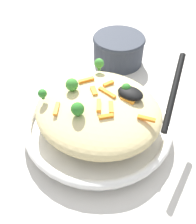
% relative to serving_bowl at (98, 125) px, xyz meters
% --- Properties ---
extents(ground_plane, '(2.40, 2.40, 0.00)m').
position_rel_serving_bowl_xyz_m(ground_plane, '(0.00, 0.00, -0.02)').
color(ground_plane, beige).
extents(serving_bowl, '(0.33, 0.33, 0.04)m').
position_rel_serving_bowl_xyz_m(serving_bowl, '(0.00, 0.00, 0.00)').
color(serving_bowl, white).
rests_on(serving_bowl, ground_plane).
extents(pasta_mound, '(0.28, 0.26, 0.07)m').
position_rel_serving_bowl_xyz_m(pasta_mound, '(0.00, 0.00, 0.05)').
color(pasta_mound, '#DBC689').
rests_on(pasta_mound, serving_bowl).
extents(carrot_piece_0, '(0.03, 0.03, 0.01)m').
position_rel_serving_bowl_xyz_m(carrot_piece_0, '(0.02, -0.01, 0.09)').
color(carrot_piece_0, orange).
rests_on(carrot_piece_0, pasta_mound).
extents(carrot_piece_1, '(0.02, 0.03, 0.01)m').
position_rel_serving_bowl_xyz_m(carrot_piece_1, '(0.01, -0.05, 0.08)').
color(carrot_piece_1, orange).
rests_on(carrot_piece_1, pasta_mound).
extents(carrot_piece_2, '(0.03, 0.03, 0.01)m').
position_rel_serving_bowl_xyz_m(carrot_piece_2, '(0.05, -0.03, 0.08)').
color(carrot_piece_2, orange).
rests_on(carrot_piece_2, pasta_mound).
extents(carrot_piece_3, '(0.02, 0.03, 0.01)m').
position_rel_serving_bowl_xyz_m(carrot_piece_3, '(-0.02, 0.02, 0.09)').
color(carrot_piece_3, orange).
rests_on(carrot_piece_3, pasta_mound).
extents(carrot_piece_4, '(0.02, 0.03, 0.01)m').
position_rel_serving_bowl_xyz_m(carrot_piece_4, '(0.05, 0.07, 0.08)').
color(carrot_piece_4, orange).
rests_on(carrot_piece_4, pasta_mound).
extents(carrot_piece_5, '(0.04, 0.02, 0.01)m').
position_rel_serving_bowl_xyz_m(carrot_piece_5, '(-0.01, -0.02, 0.08)').
color(carrot_piece_5, orange).
rests_on(carrot_piece_5, pasta_mound).
extents(carrot_piece_6, '(0.04, 0.02, 0.01)m').
position_rel_serving_bowl_xyz_m(carrot_piece_6, '(-0.11, -0.01, 0.08)').
color(carrot_piece_6, orange).
rests_on(carrot_piece_6, pasta_mound).
extents(carrot_piece_7, '(0.03, 0.03, 0.01)m').
position_rel_serving_bowl_xyz_m(carrot_piece_7, '(-0.04, 0.01, 0.08)').
color(carrot_piece_7, orange).
rests_on(carrot_piece_7, pasta_mound).
extents(carrot_piece_8, '(0.03, 0.03, 0.01)m').
position_rel_serving_bowl_xyz_m(carrot_piece_8, '(-0.04, 0.04, 0.08)').
color(carrot_piece_8, orange).
rests_on(carrot_piece_8, pasta_mound).
extents(carrot_piece_9, '(0.03, 0.01, 0.01)m').
position_rel_serving_bowl_xyz_m(carrot_piece_9, '(-0.05, -0.03, 0.08)').
color(carrot_piece_9, orange).
rests_on(carrot_piece_9, pasta_mound).
extents(broccoli_floret_0, '(0.02, 0.02, 0.02)m').
position_rel_serving_bowl_xyz_m(broccoli_floret_0, '(0.10, 0.06, 0.09)').
color(broccoli_floret_0, '#296820').
rests_on(broccoli_floret_0, pasta_mound).
extents(broccoli_floret_1, '(0.03, 0.03, 0.03)m').
position_rel_serving_bowl_xyz_m(broccoli_floret_1, '(0.01, 0.06, 0.09)').
color(broccoli_floret_1, '#296820').
rests_on(broccoli_floret_1, pasta_mound).
extents(broccoli_floret_2, '(0.03, 0.03, 0.03)m').
position_rel_serving_bowl_xyz_m(broccoli_floret_2, '(0.06, 0.01, 0.09)').
color(broccoli_floret_2, '#377928').
rests_on(broccoli_floret_2, pasta_mound).
extents(broccoli_floret_3, '(0.02, 0.02, 0.03)m').
position_rel_serving_bowl_xyz_m(broccoli_floret_3, '(0.06, -0.09, 0.09)').
color(broccoli_floret_3, '#377928').
rests_on(broccoli_floret_3, pasta_mound).
extents(broccoli_floret_4, '(0.02, 0.02, 0.02)m').
position_rel_serving_bowl_xyz_m(broccoli_floret_4, '(-0.04, -0.05, 0.09)').
color(broccoli_floret_4, '#296820').
rests_on(broccoli_floret_4, pasta_mound).
extents(serving_spoon, '(0.13, 0.17, 0.08)m').
position_rel_serving_bowl_xyz_m(serving_spoon, '(-0.08, -0.05, 0.10)').
color(serving_spoon, black).
rests_on(serving_spoon, pasta_mound).
extents(companion_bowl, '(0.16, 0.16, 0.08)m').
position_rel_serving_bowl_xyz_m(companion_bowl, '(0.11, -0.28, 0.02)').
color(companion_bowl, '#333842').
rests_on(companion_bowl, ground_plane).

